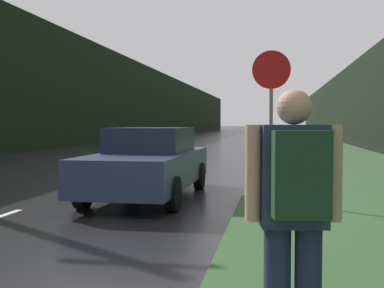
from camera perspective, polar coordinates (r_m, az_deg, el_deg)
name	(u,v)px	position (r m, az deg, el deg)	size (l,w,h in m)	color
grass_verge	(305,143)	(38.92, 13.20, 0.11)	(6.00, 240.00, 0.02)	#33562D
lane_stripe_c	(119,176)	(14.19, -8.70, -3.82)	(0.12, 3.00, 0.01)	silver
lane_stripe_d	(170,159)	(20.92, -2.61, -1.79)	(0.12, 3.00, 0.01)	silver
treeline_far_side	(137,102)	(50.91, -6.54, 4.97)	(2.00, 140.00, 7.63)	black
treeline_near_side	(362,101)	(49.57, 19.51, 4.81)	(2.00, 140.00, 7.44)	black
stop_sign	(271,108)	(9.42, 9.36, 4.24)	(0.74, 0.07, 2.95)	slate
hitchhiker_with_backpack	(294,209)	(3.08, 12.05, -7.59)	(0.60, 0.46, 1.75)	#1E2847
car_passing_near	(149,163)	(10.07, -5.09, -2.20)	(1.87, 4.77, 1.45)	#2D3856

